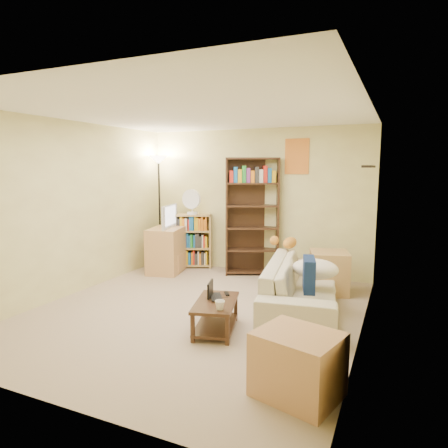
% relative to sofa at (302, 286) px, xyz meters
% --- Properties ---
extents(room, '(4.50, 4.54, 2.52)m').
position_rel_sofa_xyz_m(room, '(-1.23, -0.59, 1.30)').
color(room, tan).
rests_on(room, ground).
extents(sofa, '(2.47, 1.55, 0.64)m').
position_rel_sofa_xyz_m(sofa, '(0.00, 0.00, 0.00)').
color(sofa, beige).
rests_on(sofa, ground).
extents(navy_pillow, '(0.23, 0.44, 0.38)m').
position_rel_sofa_xyz_m(navy_pillow, '(0.18, -0.45, 0.29)').
color(navy_pillow, '#122450').
rests_on(navy_pillow, sofa).
extents(cream_blanket, '(0.59, 0.42, 0.25)m').
position_rel_sofa_xyz_m(cream_blanket, '(0.15, 0.08, 0.23)').
color(cream_blanket, white).
rests_on(cream_blanket, sofa).
extents(tabby_cat, '(0.51, 0.24, 0.17)m').
position_rel_sofa_xyz_m(tabby_cat, '(-0.42, 0.79, 0.41)').
color(tabby_cat, orange).
rests_on(tabby_cat, sofa).
extents(coffee_table, '(0.62, 0.87, 0.35)m').
position_rel_sofa_xyz_m(coffee_table, '(-0.74, -1.04, -0.11)').
color(coffee_table, '#402418').
rests_on(coffee_table, ground).
extents(laptop, '(0.48, 0.46, 0.02)m').
position_rel_sofa_xyz_m(laptop, '(-0.74, -0.93, 0.04)').
color(laptop, black).
rests_on(laptop, coffee_table).
extents(laptop_screen, '(0.08, 0.25, 0.17)m').
position_rel_sofa_xyz_m(laptop_screen, '(-0.84, -0.95, 0.13)').
color(laptop_screen, white).
rests_on(laptop_screen, laptop).
extents(mug, '(0.21, 0.21, 0.10)m').
position_rel_sofa_xyz_m(mug, '(-0.58, -1.27, 0.08)').
color(mug, white).
rests_on(mug, coffee_table).
extents(tv_remote, '(0.11, 0.14, 0.02)m').
position_rel_sofa_xyz_m(tv_remote, '(-0.72, -0.76, 0.04)').
color(tv_remote, black).
rests_on(tv_remote, coffee_table).
extents(tv_stand, '(0.67, 0.83, 0.79)m').
position_rel_sofa_xyz_m(tv_stand, '(-2.63, 0.95, 0.07)').
color(tv_stand, tan).
rests_on(tv_stand, ground).
extents(television, '(0.74, 0.38, 0.41)m').
position_rel_sofa_xyz_m(television, '(-2.63, 0.95, 0.67)').
color(television, black).
rests_on(television, tv_stand).
extents(tall_bookshelf, '(0.94, 0.64, 2.00)m').
position_rel_sofa_xyz_m(tall_bookshelf, '(-1.22, 1.44, 0.74)').
color(tall_bookshelf, '#3D2817').
rests_on(tall_bookshelf, ground).
extents(short_bookshelf, '(0.83, 0.59, 0.99)m').
position_rel_sofa_xyz_m(short_bookshelf, '(-2.42, 1.46, 0.17)').
color(short_bookshelf, tan).
rests_on(short_bookshelf, ground).
extents(desk_fan, '(0.35, 0.20, 0.46)m').
position_rel_sofa_xyz_m(desk_fan, '(-2.37, 1.41, 0.90)').
color(desk_fan, white).
rests_on(desk_fan, short_bookshelf).
extents(floor_lamp, '(0.35, 0.35, 2.06)m').
position_rel_sofa_xyz_m(floor_lamp, '(-3.03, 1.37, 1.32)').
color(floor_lamp, black).
rests_on(floor_lamp, ground).
extents(side_table, '(0.66, 0.66, 0.62)m').
position_rel_sofa_xyz_m(side_table, '(0.19, 0.91, -0.01)').
color(side_table, tan).
rests_on(side_table, ground).
extents(end_cabinet, '(0.76, 0.68, 0.53)m').
position_rel_sofa_xyz_m(end_cabinet, '(0.42, -1.95, -0.06)').
color(end_cabinet, tan).
rests_on(end_cabinet, ground).
extents(book_stacks, '(0.47, 0.20, 0.19)m').
position_rel_sofa_xyz_m(book_stacks, '(-0.70, 1.36, -0.23)').
color(book_stacks, red).
rests_on(book_stacks, ground).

